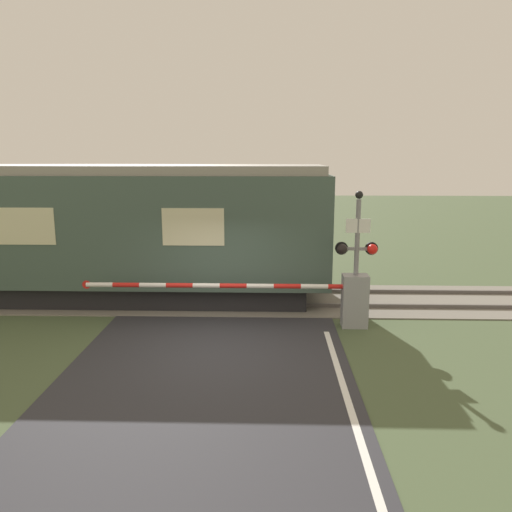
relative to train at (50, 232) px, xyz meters
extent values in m
plane|color=#475638|center=(4.97, -3.59, -1.92)|extent=(80.00, 80.00, 0.00)
cube|color=slate|center=(4.97, 0.00, -1.90)|extent=(36.00, 3.20, 0.03)
cube|color=#595451|center=(4.97, -0.72, -1.84)|extent=(36.00, 0.08, 0.10)
cube|color=#595451|center=(4.97, 0.72, -1.84)|extent=(36.00, 0.08, 0.10)
cube|color=black|center=(0.00, 0.00, -1.62)|extent=(14.16, 2.35, 0.60)
cube|color=#42564C|center=(0.00, 0.00, 0.13)|extent=(15.39, 2.77, 2.91)
cube|color=gray|center=(0.00, 0.00, 1.71)|extent=(15.08, 2.55, 0.24)
cube|color=beige|center=(4.23, -1.39, 0.35)|extent=(1.54, 0.02, 0.93)
cube|color=beige|center=(0.00, -1.39, 0.35)|extent=(1.54, 0.02, 0.93)
cube|color=gray|center=(8.15, -2.13, -1.29)|extent=(0.60, 0.44, 1.26)
cylinder|color=gray|center=(8.15, -2.13, -0.94)|extent=(0.16, 0.16, 0.18)
cylinder|color=red|center=(7.83, -2.13, -0.94)|extent=(0.64, 0.11, 0.11)
cylinder|color=white|center=(7.19, -2.13, -0.94)|extent=(0.64, 0.11, 0.11)
cylinder|color=red|center=(6.55, -2.13, -0.94)|extent=(0.64, 0.11, 0.11)
cylinder|color=white|center=(5.91, -2.13, -0.94)|extent=(0.64, 0.11, 0.11)
cylinder|color=red|center=(5.27, -2.13, -0.94)|extent=(0.64, 0.11, 0.11)
cylinder|color=white|center=(4.63, -2.13, -0.94)|extent=(0.64, 0.11, 0.11)
cylinder|color=red|center=(3.99, -2.13, -0.94)|extent=(0.64, 0.11, 0.11)
cylinder|color=white|center=(3.35, -2.13, -0.94)|extent=(0.64, 0.11, 0.11)
cylinder|color=red|center=(2.71, -2.13, -0.94)|extent=(0.64, 0.11, 0.11)
cylinder|color=white|center=(2.07, -2.13, -0.94)|extent=(0.64, 0.11, 0.11)
cylinder|color=red|center=(1.75, -2.13, -0.94)|extent=(0.20, 0.02, 0.20)
cylinder|color=gray|center=(8.16, -2.08, -0.41)|extent=(0.11, 0.11, 3.03)
cube|color=gray|center=(8.16, -2.08, -0.04)|extent=(0.82, 0.07, 0.07)
sphere|color=black|center=(7.81, -2.13, -0.04)|extent=(0.24, 0.24, 0.24)
sphere|color=red|center=(8.51, -2.13, -0.04)|extent=(0.24, 0.24, 0.24)
cylinder|color=black|center=(7.81, -2.02, -0.04)|extent=(0.30, 0.06, 0.30)
cylinder|color=black|center=(8.51, -2.02, -0.04)|extent=(0.30, 0.06, 0.30)
cube|color=white|center=(8.16, -2.12, 0.50)|extent=(0.56, 0.02, 0.32)
sphere|color=black|center=(8.16, -2.08, 1.21)|extent=(0.18, 0.18, 0.18)
camera|label=1|loc=(6.15, -13.53, 2.12)|focal=35.00mm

